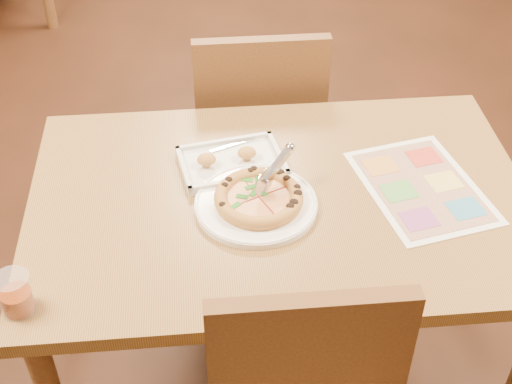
{
  "coord_description": "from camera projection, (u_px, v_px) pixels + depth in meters",
  "views": [
    {
      "loc": [
        -0.19,
        -1.39,
        1.92
      ],
      "look_at": [
        -0.07,
        -0.04,
        0.77
      ],
      "focal_mm": 50.0,
      "sensor_mm": 36.0,
      "label": 1
    }
  ],
  "objects": [
    {
      "name": "appetizer_tray",
      "position": [
        231.0,
        163.0,
        1.93
      ],
      "size": [
        0.3,
        0.23,
        0.05
      ],
      "rotation": [
        0.0,
        0.0,
        0.18
      ],
      "color": "silver",
      "rests_on": "dining_table"
    },
    {
      "name": "menu",
      "position": [
        421.0,
        187.0,
        1.87
      ],
      "size": [
        0.36,
        0.44,
        0.0
      ],
      "primitive_type": "cube",
      "rotation": [
        0.0,
        0.0,
        0.21
      ],
      "color": "white",
      "rests_on": "dining_table"
    },
    {
      "name": "chair_far",
      "position": [
        259.0,
        115.0,
        2.4
      ],
      "size": [
        0.42,
        0.42,
        0.47
      ],
      "rotation": [
        0.0,
        0.0,
        3.14
      ],
      "color": "brown",
      "rests_on": "ground"
    },
    {
      "name": "pizza",
      "position": [
        259.0,
        198.0,
        1.79
      ],
      "size": [
        0.23,
        0.23,
        0.03
      ],
      "rotation": [
        0.0,
        0.0,
        0.43
      ],
      "color": "#C38D42",
      "rests_on": "plate"
    },
    {
      "name": "glass_tumbler",
      "position": [
        16.0,
        296.0,
        1.53
      ],
      "size": [
        0.08,
        0.08,
        0.1
      ],
      "rotation": [
        0.0,
        0.0,
        0.11
      ],
      "color": "maroon",
      "rests_on": "dining_table"
    },
    {
      "name": "dining_table",
      "position": [
        280.0,
        220.0,
        1.9
      ],
      "size": [
        1.3,
        0.85,
        0.72
      ],
      "color": "olive",
      "rests_on": "ground"
    },
    {
      "name": "plate",
      "position": [
        256.0,
        204.0,
        1.81
      ],
      "size": [
        0.35,
        0.35,
        0.02
      ],
      "primitive_type": "cylinder",
      "rotation": [
        0.0,
        0.0,
        -0.14
      ],
      "color": "white",
      "rests_on": "dining_table"
    },
    {
      "name": "pizza_cutter",
      "position": [
        273.0,
        170.0,
        1.79
      ],
      "size": [
        0.11,
        0.12,
        0.09
      ],
      "rotation": [
        0.0,
        0.0,
        0.83
      ],
      "color": "silver",
      "rests_on": "pizza"
    }
  ]
}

